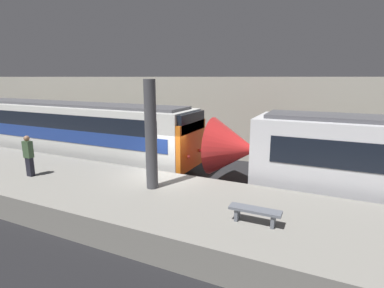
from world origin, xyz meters
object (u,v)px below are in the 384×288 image
at_px(train_boxy, 56,130).
at_px(platform_bench, 255,212).
at_px(person_waiting, 29,155).
at_px(support_pillar_near, 151,135).

height_order(train_boxy, platform_bench, train_boxy).
height_order(person_waiting, platform_bench, person_waiting).
xyz_separation_m(support_pillar_near, train_boxy, (-9.71, 4.05, -1.17)).
bearing_deg(platform_bench, person_waiting, 179.15).
xyz_separation_m(person_waiting, platform_bench, (9.72, -0.14, -0.60)).
bearing_deg(train_boxy, platform_bench, -20.53).
bearing_deg(train_boxy, person_waiting, -50.17).
xyz_separation_m(train_boxy, platform_bench, (13.96, -5.23, -0.54)).
height_order(support_pillar_near, person_waiting, support_pillar_near).
distance_m(support_pillar_near, train_boxy, 10.59).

